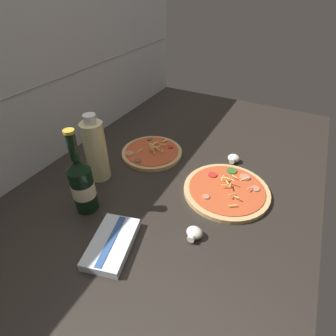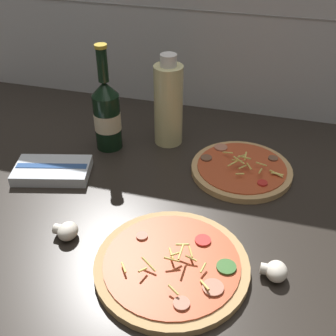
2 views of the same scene
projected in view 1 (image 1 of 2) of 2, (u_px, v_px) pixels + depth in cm
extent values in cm
cube|color=#28231E|center=(173.00, 186.00, 88.11)|extent=(160.00, 90.00, 2.50)
cube|color=silver|center=(53.00, 80.00, 87.77)|extent=(160.00, 1.00, 60.00)
cube|color=gray|center=(55.00, 80.00, 87.56)|extent=(156.80, 0.16, 0.30)
cylinder|color=tan|center=(226.00, 191.00, 83.40)|extent=(27.12, 27.12, 1.43)
cylinder|color=#C14C28|center=(227.00, 189.00, 82.88)|extent=(23.87, 23.87, 0.30)
cylinder|color=#B7755B|center=(206.00, 197.00, 79.39)|extent=(2.14, 2.14, 0.40)
cylinder|color=#B7755B|center=(255.00, 189.00, 82.34)|extent=(2.68, 2.68, 0.40)
cylinder|color=#B7755B|center=(245.00, 177.00, 86.90)|extent=(3.53, 3.53, 0.40)
cylinder|color=red|center=(212.00, 175.00, 87.96)|extent=(2.95, 2.95, 0.40)
cylinder|color=#336628|center=(232.00, 171.00, 89.70)|extent=(3.43, 3.43, 0.40)
cylinder|color=#EADB6B|center=(224.00, 178.00, 84.74)|extent=(1.37, 2.17, 0.76)
cylinder|color=#EADB6B|center=(236.00, 198.00, 77.64)|extent=(1.23, 1.85, 0.95)
cylinder|color=#EADB6B|center=(250.00, 188.00, 81.11)|extent=(2.14, 1.39, 0.82)
cylinder|color=#EADB6B|center=(232.00, 195.00, 78.82)|extent=(3.03, 1.75, 1.44)
cylinder|color=#EADB6B|center=(227.00, 182.00, 82.18)|extent=(1.65, 1.58, 0.56)
cylinder|color=#EADB6B|center=(230.00, 185.00, 81.73)|extent=(2.70, 0.86, 1.04)
cylinder|color=#EADB6B|center=(228.00, 179.00, 84.79)|extent=(2.17, 0.65, 0.83)
cylinder|color=#EADB6B|center=(222.00, 178.00, 83.08)|extent=(2.44, 0.40, 0.98)
cylinder|color=#EADB6B|center=(234.00, 177.00, 85.95)|extent=(0.81, 2.05, 0.73)
cylinder|color=#EADB6B|center=(245.00, 179.00, 85.63)|extent=(2.08, 2.47, 1.21)
cylinder|color=#EADB6B|center=(225.00, 185.00, 82.09)|extent=(1.50, 2.28, 0.49)
cylinder|color=#EADB6B|center=(229.00, 179.00, 82.31)|extent=(0.36, 3.39, 0.40)
cylinder|color=#EADB6B|center=(233.00, 205.00, 75.68)|extent=(1.71, 2.21, 0.48)
cylinder|color=tan|center=(152.00, 153.00, 100.91)|extent=(23.08, 23.08, 1.43)
cylinder|color=#C14C28|center=(152.00, 151.00, 100.39)|extent=(20.31, 20.31, 0.30)
cylinder|color=brown|center=(150.00, 139.00, 106.74)|extent=(2.27, 2.27, 0.40)
cylinder|color=#B7755B|center=(129.00, 153.00, 98.32)|extent=(3.17, 3.17, 0.40)
cylinder|color=brown|center=(138.00, 161.00, 94.50)|extent=(2.62, 2.62, 0.40)
cylinder|color=red|center=(170.00, 147.00, 101.83)|extent=(2.20, 2.20, 0.40)
cylinder|color=#EADB6B|center=(163.00, 144.00, 101.71)|extent=(0.77, 3.15, 1.15)
cylinder|color=#EADB6B|center=(158.00, 148.00, 98.72)|extent=(1.65, 2.38, 0.66)
cylinder|color=#EADB6B|center=(151.00, 144.00, 99.40)|extent=(0.38, 2.85, 0.76)
cylinder|color=#EADB6B|center=(154.00, 151.00, 97.14)|extent=(2.09, 2.04, 0.86)
cylinder|color=#EADB6B|center=(162.00, 151.00, 98.10)|extent=(1.93, 0.84, 0.48)
cylinder|color=#EADB6B|center=(157.00, 147.00, 100.28)|extent=(1.58, 2.75, 0.63)
cylinder|color=#EADB6B|center=(164.00, 141.00, 105.01)|extent=(2.99, 1.14, 0.46)
cylinder|color=#EADB6B|center=(139.00, 151.00, 98.14)|extent=(2.57, 0.85, 0.90)
cylinder|color=#EADB6B|center=(165.00, 141.00, 105.18)|extent=(2.96, 1.28, 1.03)
cylinder|color=#EADB6B|center=(151.00, 149.00, 98.48)|extent=(2.51, 1.33, 0.91)
cylinder|color=#EADB6B|center=(165.00, 141.00, 104.95)|extent=(3.10, 1.63, 0.82)
cylinder|color=#EADB6B|center=(153.00, 147.00, 97.96)|extent=(2.84, 1.47, 1.10)
cylinder|color=#EADB6B|center=(152.00, 145.00, 98.25)|extent=(1.69, 2.50, 0.95)
cylinder|color=#EADB6B|center=(153.00, 144.00, 98.84)|extent=(3.00, 1.72, 0.92)
cylinder|color=#EADB6B|center=(156.00, 143.00, 102.81)|extent=(2.53, 0.90, 0.45)
cylinder|color=black|center=(84.00, 190.00, 74.27)|extent=(6.50, 6.50, 14.03)
cone|color=black|center=(77.00, 165.00, 69.00)|extent=(6.50, 6.50, 3.51)
cylinder|color=black|center=(73.00, 147.00, 65.61)|extent=(2.47, 2.47, 7.80)
cylinder|color=gold|center=(69.00, 131.00, 63.03)|extent=(2.84, 2.84, 0.80)
cylinder|color=beige|center=(83.00, 189.00, 74.10)|extent=(6.56, 6.56, 4.49)
cylinder|color=beige|center=(96.00, 152.00, 84.41)|extent=(7.09, 7.09, 20.26)
cylinder|color=white|center=(90.00, 119.00, 77.51)|extent=(3.90, 3.90, 2.76)
cylinder|color=white|center=(232.00, 161.00, 95.23)|extent=(1.96, 1.96, 1.96)
ellipsoid|color=silver|center=(234.00, 158.00, 96.46)|extent=(3.70, 4.35, 3.05)
cylinder|color=white|center=(192.00, 237.00, 67.66)|extent=(1.98, 1.98, 1.98)
ellipsoid|color=silver|center=(194.00, 233.00, 68.91)|extent=(3.75, 4.41, 3.09)
cube|color=silver|center=(112.00, 243.00, 66.60)|extent=(18.70, 13.66, 2.40)
cube|color=#335693|center=(111.00, 240.00, 65.83)|extent=(15.89, 5.67, 0.16)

